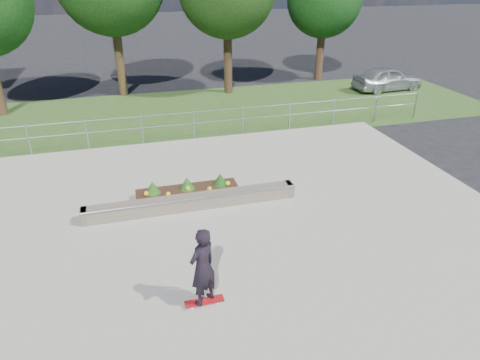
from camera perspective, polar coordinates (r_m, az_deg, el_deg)
The scene contains 9 objects.
ground at distance 10.67m, azimuth 1.13°, elevation -8.93°, with size 120.00×120.00×0.00m, color black.
grass_verge at distance 20.43m, azimuth -7.77°, elevation 8.80°, with size 30.00×8.00×0.02m, color #2E4D1E.
concrete_slab at distance 10.65m, azimuth 1.13°, elevation -8.80°, with size 15.00×15.00×0.06m, color gray.
fence at distance 16.90m, azimuth -6.15°, elevation 7.77°, with size 20.06×0.06×1.20m.
tree_far_right at distance 26.49m, azimuth 11.18°, elevation 22.52°, with size 4.20×4.20×6.60m.
grind_ledge at distance 12.11m, azimuth -6.34°, elevation -2.91°, with size 6.00×0.44×0.43m.
planter_bed at distance 12.59m, azimuth -6.86°, elevation -1.81°, with size 3.00×1.20×0.61m.
skateboarder at distance 8.47m, azimuth -5.01°, elevation -11.52°, with size 0.80×0.68×1.79m.
parked_car at distance 25.42m, azimuth 19.06°, elevation 12.68°, with size 1.55×3.85×1.31m, color #A9AEB3.
Camera 1 is at (-2.51, -8.30, 6.22)m, focal length 32.00 mm.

